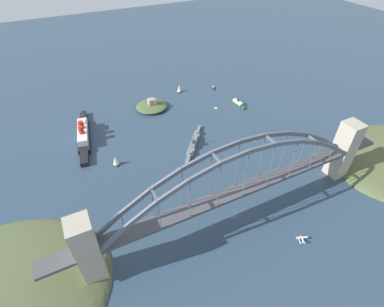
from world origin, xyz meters
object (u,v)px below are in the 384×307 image
naval_cruiser (194,143)px  fort_island_mid_harbor (152,106)px  seaplane_taxiing_near_bridge (302,239)px  small_boat_1 (252,139)px  ocean_liner (83,134)px  small_boat_4 (213,88)px  small_boat_2 (216,109)px  harbor_ferry_steamer (238,103)px  small_boat_0 (179,88)px  harbor_arch_bridge (238,190)px  small_boat_3 (116,161)px

naval_cruiser → fort_island_mid_harbor: naval_cruiser is taller
seaplane_taxiing_near_bridge → fort_island_mid_harbor: bearing=98.2°
small_boat_1 → ocean_liner: bearing=152.6°
ocean_liner → small_boat_4: bearing=11.7°
naval_cruiser → small_boat_1: bearing=-17.4°
ocean_liner → fort_island_mid_harbor: size_ratio=2.53×
small_boat_2 → seaplane_taxiing_near_bridge: bearing=-101.2°
harbor_ferry_steamer → fort_island_mid_harbor: 111.74m
small_boat_4 → small_boat_0: bearing=166.8°
fort_island_mid_harbor → harbor_arch_bridge: bearing=-89.7°
fort_island_mid_harbor → small_boat_2: (72.91, -39.37, -2.64)m
harbor_ferry_steamer → small_boat_0: bearing=129.5°
small_boat_3 → small_boat_1: bearing=-10.1°
ocean_liner → fort_island_mid_harbor: bearing=16.3°
naval_cruiser → small_boat_2: bearing=41.8°
small_boat_2 → small_boat_4: (25.15, 51.96, 0.14)m
harbor_arch_bridge → small_boat_3: (-71.21, 105.95, -25.97)m
naval_cruiser → small_boat_3: 83.45m
harbor_ferry_steamer → small_boat_0: small_boat_0 is taller
harbor_ferry_steamer → seaplane_taxiing_near_bridge: (-69.67, -194.14, -0.50)m
harbor_arch_bridge → small_boat_3: bearing=123.9°
ocean_liner → small_boat_1: bearing=-27.4°
harbor_ferry_steamer → small_boat_3: (-173.81, -44.96, 3.14)m
small_boat_0 → small_boat_1: 139.22m
small_boat_1 → harbor_arch_bridge: bearing=-133.3°
harbor_ferry_steamer → naval_cruiser: bearing=-150.5°
ocean_liner → small_boat_0: size_ratio=8.07×
harbor_ferry_steamer → small_boat_1: bearing=-111.0°
harbor_arch_bridge → small_boat_3: size_ratio=24.71×
naval_cruiser → small_boat_0: size_ratio=4.33×
harbor_ferry_steamer → small_boat_1: (-27.34, -71.09, -1.58)m
seaplane_taxiing_near_bridge → small_boat_0: size_ratio=0.73×
harbor_arch_bridge → harbor_ferry_steamer: size_ratio=9.99×
seaplane_taxiing_near_bridge → small_boat_2: bearing=78.8°
ocean_liner → small_boat_1: size_ratio=11.39×
small_boat_1 → small_boat_3: (-146.47, 26.13, 4.72)m
ocean_liner → small_boat_0: ocean_liner is taller
small_boat_1 → small_boat_3: bearing=169.9°
seaplane_taxiing_near_bridge → small_boat_1: seaplane_taxiing_near_bridge is taller
small_boat_3 → ocean_liner: bearing=108.5°
seaplane_taxiing_near_bridge → small_boat_1: (42.33, 123.05, -1.08)m
small_boat_4 → small_boat_1: bearing=-99.8°
harbor_arch_bridge → fort_island_mid_harbor: bearing=90.3°
naval_cruiser → small_boat_0: naval_cruiser is taller
naval_cruiser → fort_island_mid_harbor: 93.78m
ocean_liner → small_boat_4: size_ratio=8.06×
seaplane_taxiing_near_bridge → small_boat_1: bearing=71.0°
seaplane_taxiing_near_bridge → small_boat_2: 200.19m
harbor_ferry_steamer → small_boat_2: 30.91m
seaplane_taxiing_near_bridge → small_boat_4: size_ratio=0.73×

